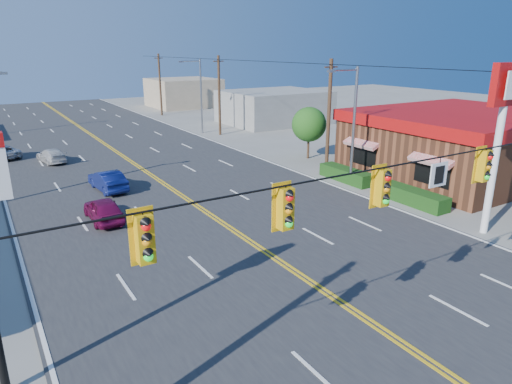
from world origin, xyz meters
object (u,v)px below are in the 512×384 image
kfc_pylon (502,115)px  car_magenta (104,210)px  car_blue (108,181)px  car_silver (1,152)px  kfc (460,143)px  signal_span (407,199)px  car_white (52,156)px

kfc_pylon → car_magenta: size_ratio=2.21×
kfc_pylon → car_blue: size_ratio=2.09×
car_blue → car_silver: car_blue is taller
kfc → car_blue: kfc is taller
car_blue → car_silver: 15.12m
signal_span → car_magenta: size_ratio=6.32×
car_magenta → car_white: car_magenta is taller
kfc → car_silver: bearing=140.9°
signal_span → kfc_pylon: 11.87m
kfc_pylon → car_white: size_ratio=2.20×
kfc → car_white: 32.40m
car_blue → car_silver: bearing=-74.4°
car_magenta → car_blue: car_blue is taller
kfc_pylon → car_blue: (-14.70, 17.47, -5.37)m
car_magenta → car_silver: 20.08m
kfc → kfc_pylon: bearing=-138.0°
car_magenta → car_white: (-0.29, 15.98, -0.09)m
car_silver → car_white: bearing=113.1°
kfc → car_magenta: kfc is taller
car_magenta → car_white: size_ratio=0.99×
kfc_pylon → car_blue: bearing=130.1°
signal_span → kfc: bearing=30.9°
car_magenta → car_white: 15.98m
car_blue → kfc_pylon: bearing=124.8°
kfc_pylon → car_magenta: bearing=144.0°
signal_span → car_magenta: signal_span is taller
signal_span → car_magenta: 17.24m
kfc_pylon → car_white: kfc_pylon is taller
signal_span → car_white: size_ratio=6.29×
car_silver → car_magenta: bearing=81.2°
signal_span → car_silver: size_ratio=5.93×
car_white → car_magenta: bearing=81.7°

